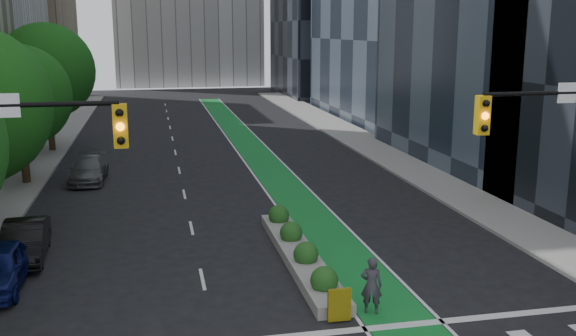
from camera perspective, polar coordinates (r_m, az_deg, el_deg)
name	(u,v)px	position (r m, az deg, el deg)	size (l,w,h in m)	color
sidewalk_left	(22,173)	(41.73, -22.57, -0.37)	(3.60, 90.00, 0.15)	gray
sidewalk_right	(392,157)	(43.90, 9.27, 1.00)	(3.60, 90.00, 0.15)	gray
bike_lane_paint	(252,149)	(46.42, -3.18, 1.66)	(2.20, 70.00, 0.01)	#167C30
tree_midfar	(19,96)	(37.94, -22.78, 5.91)	(5.60, 5.60, 7.76)	black
tree_far	(46,71)	(47.71, -20.69, 8.08)	(6.60, 6.60, 9.00)	black
median_planter	(299,252)	(24.14, 1.02, -7.45)	(1.20, 10.26, 1.10)	gray
cyclist	(371,285)	(19.93, 7.43, -10.30)	(0.65, 0.43, 1.80)	#38333D
parked_car_left_mid	(25,241)	(26.22, -22.36, -6.00)	(1.51, 4.32, 1.42)	black
parked_car_left_far	(89,170)	(38.21, -17.31, -0.14)	(1.91, 4.71, 1.37)	#4F5253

